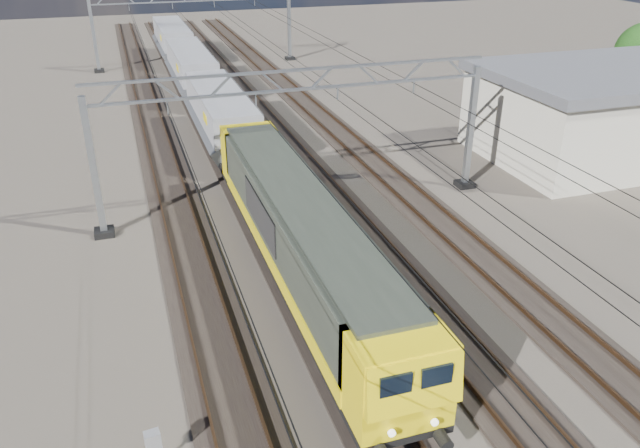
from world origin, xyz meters
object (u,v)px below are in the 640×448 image
object	(u,v)px
catenary_gantry_far	(195,25)
industrial_shed	(632,110)
hopper_wagon_third	(173,39)
hopper_wagon_lead	(221,114)
trackside_cabinet	(153,441)
hopper_wagon_mid	(191,67)
catenary_gantry_mid	(298,136)
locomotive	(300,233)

from	to	relation	value
catenary_gantry_far	industrial_shed	size ratio (longest dim) A/B	1.07
hopper_wagon_third	industrial_shed	world-z (taller)	industrial_shed
hopper_wagon_lead	trackside_cabinet	size ratio (longest dim) A/B	10.60
hopper_wagon_mid	industrial_shed	world-z (taller)	industrial_shed
hopper_wagon_mid	catenary_gantry_mid	bearing A→B (deg)	-85.40
catenary_gantry_mid	industrial_shed	world-z (taller)	catenary_gantry_mid
trackside_cabinet	industrial_shed	size ratio (longest dim) A/B	0.07
hopper_wagon_lead	hopper_wagon_third	world-z (taller)	same
locomotive	hopper_wagon_third	xyz separation A→B (m)	(-0.00, 46.10, -0.09)
locomotive	industrial_shed	xyz separation A→B (m)	(24.00, 9.02, 0.40)
hopper_wagon_lead	hopper_wagon_third	bearing A→B (deg)	90.00
hopper_wagon_mid	hopper_wagon_third	size ratio (longest dim) A/B	1.00
catenary_gantry_far	industrial_shed	world-z (taller)	catenary_gantry_far
catenary_gantry_far	hopper_wagon_mid	xyz separation A→B (m)	(-2.00, -11.13, -1.67)
catenary_gantry_mid	trackside_cabinet	bearing A→B (deg)	-119.46
hopper_wagon_mid	hopper_wagon_third	world-z (taller)	same
industrial_shed	trackside_cabinet	bearing A→B (deg)	-151.05
industrial_shed	hopper_wagon_lead	bearing A→B (deg)	160.14
catenary_gantry_mid	trackside_cabinet	distance (m)	17.25
catenary_gantry_mid	catenary_gantry_far	xyz separation A→B (m)	(0.00, 36.00, 0.00)
hopper_wagon_lead	hopper_wagon_mid	size ratio (longest dim) A/B	1.00
hopper_wagon_lead	industrial_shed	distance (m)	25.52
hopper_wagon_mid	trackside_cabinet	xyz separation A→B (m)	(-6.35, -39.66, -1.30)
hopper_wagon_lead	industrial_shed	size ratio (longest dim) A/B	0.70
catenary_gantry_mid	catenary_gantry_far	distance (m)	36.00
locomotive	industrial_shed	size ratio (longest dim) A/B	1.13
trackside_cabinet	industrial_shed	distance (m)	34.73
hopper_wagon_third	catenary_gantry_mid	bearing A→B (deg)	-87.07
catenary_gantry_far	hopper_wagon_lead	bearing A→B (deg)	-94.52
catenary_gantry_far	hopper_wagon_mid	bearing A→B (deg)	-100.19
hopper_wagon_mid	trackside_cabinet	bearing A→B (deg)	-99.10
hopper_wagon_lead	industrial_shed	xyz separation A→B (m)	(24.00, -8.67, 0.49)
trackside_cabinet	industrial_shed	xyz separation A→B (m)	(30.35, 16.79, 1.80)
catenary_gantry_far	hopper_wagon_lead	distance (m)	25.46
catenary_gantry_far	hopper_wagon_third	size ratio (longest dim) A/B	1.53
hopper_wagon_lead	hopper_wagon_mid	bearing A→B (deg)	90.00
locomotive	catenary_gantry_mid	bearing A→B (deg)	74.11
catenary_gantry_far	hopper_wagon_third	distance (m)	4.03
hopper_wagon_mid	catenary_gantry_far	bearing A→B (deg)	79.81
catenary_gantry_far	hopper_wagon_third	xyz separation A→B (m)	(-2.00, 3.07, -1.67)
locomotive	trackside_cabinet	size ratio (longest dim) A/B	17.21
hopper_wagon_mid	industrial_shed	bearing A→B (deg)	-43.62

